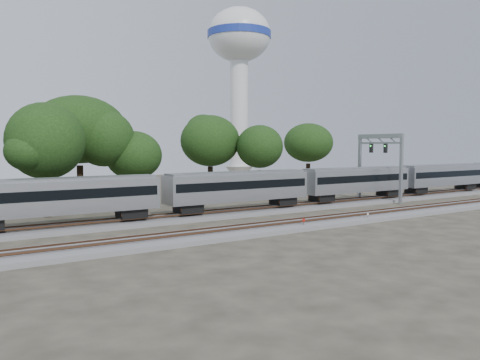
{
  "coord_description": "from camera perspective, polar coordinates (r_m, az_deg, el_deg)",
  "views": [
    {
      "loc": [
        -25.44,
        -38.81,
        7.86
      ],
      "look_at": [
        2.67,
        5.0,
        4.04
      ],
      "focal_mm": 35.0,
      "sensor_mm": 36.0,
      "label": 1
    }
  ],
  "objects": [
    {
      "name": "switch_lever",
      "position": [
        46.54,
        9.98,
        -5.4
      ],
      "size": [
        0.56,
        0.43,
        0.3
      ],
      "primitive_type": "cube",
      "rotation": [
        0.0,
        0.0,
        -0.29
      ],
      "color": "#512D19",
      "rests_on": "ground"
    },
    {
      "name": "signal_gantry",
      "position": [
        68.74,
        16.66,
        3.25
      ],
      "size": [
        0.66,
        7.82,
        9.51
      ],
      "color": "gray",
      "rests_on": "ground"
    },
    {
      "name": "tree_2",
      "position": [
        55.5,
        -22.63,
        4.4
      ],
      "size": [
        8.52,
        8.52,
        12.01
      ],
      "color": "black",
      "rests_on": "ground"
    },
    {
      "name": "tree_3",
      "position": [
        63.39,
        -19.03,
        5.81
      ],
      "size": [
        10.07,
        10.07,
        14.2
      ],
      "color": "black",
      "rests_on": "ground"
    },
    {
      "name": "water_tower",
      "position": [
        98.54,
        -0.1,
        15.1
      ],
      "size": [
        12.92,
        12.92,
        35.76
      ],
      "color": "silver",
      "rests_on": "ground"
    },
    {
      "name": "tree_5",
      "position": [
        72.56,
        -3.66,
        4.78
      ],
      "size": [
        8.77,
        8.77,
        12.36
      ],
      "color": "black",
      "rests_on": "ground"
    },
    {
      "name": "switch_stand_red",
      "position": [
        44.6,
        7.77,
        -5.13
      ],
      "size": [
        0.33,
        0.06,
        1.03
      ],
      "rotation": [
        0.0,
        0.0,
        0.04
      ],
      "color": "#512D19",
      "rests_on": "ground"
    },
    {
      "name": "tree_6",
      "position": [
        71.13,
        2.41,
        4.07
      ],
      "size": [
        7.86,
        7.86,
        11.08
      ],
      "color": "black",
      "rests_on": "ground"
    },
    {
      "name": "track_far",
      "position": [
        52.09,
        -3.08,
        -4.26
      ],
      "size": [
        160.0,
        5.0,
        0.73
      ],
      "color": "slate",
      "rests_on": "ground"
    },
    {
      "name": "ground",
      "position": [
        47.06,
        0.55,
        -5.41
      ],
      "size": [
        160.0,
        160.0,
        0.0
      ],
      "primitive_type": "plane",
      "color": "#383328",
      "rests_on": "ground"
    },
    {
      "name": "train",
      "position": [
        59.1,
        7.78,
        -0.31
      ],
      "size": [
        111.14,
        3.17,
        4.68
      ],
      "color": "#B0B3B8",
      "rests_on": "ground"
    },
    {
      "name": "tree_7",
      "position": [
        88.42,
        8.34,
        4.51
      ],
      "size": [
        8.57,
        8.57,
        12.09
      ],
      "color": "black",
      "rests_on": "ground"
    },
    {
      "name": "track_near",
      "position": [
        43.79,
        3.44,
        -5.87
      ],
      "size": [
        160.0,
        5.0,
        0.73
      ],
      "color": "slate",
      "rests_on": "ground"
    },
    {
      "name": "switch_stand_white",
      "position": [
        50.49,
        15.32,
        -4.24
      ],
      "size": [
        0.29,
        0.06,
        0.91
      ],
      "rotation": [
        0.0,
        0.0,
        0.12
      ],
      "color": "#512D19",
      "rests_on": "ground"
    },
    {
      "name": "tree_4",
      "position": [
        63.21,
        -12.85,
        2.93
      ],
      "size": [
        6.71,
        6.71,
        9.46
      ],
      "color": "black",
      "rests_on": "ground"
    }
  ]
}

